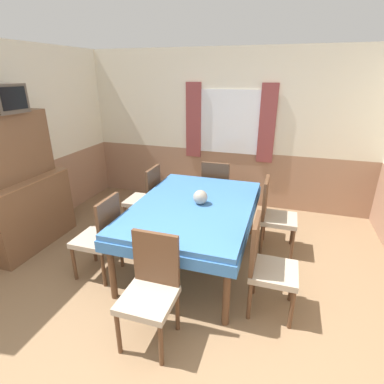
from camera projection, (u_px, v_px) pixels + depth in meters
name	position (u px, v px, depth m)	size (l,w,h in m)	color
wall_back	(226.00, 130.00, 5.07)	(5.24, 0.09, 2.60)	silver
wall_left	(22.00, 144.00, 4.09)	(0.05, 4.14, 2.60)	silver
dining_table	(194.00, 212.00, 3.55)	(1.37, 1.99, 0.78)	#386BA8
chair_right_far	(274.00, 213.00, 3.87)	(0.44, 0.44, 0.98)	brown
chair_left_near	(101.00, 235.00, 3.35)	(0.44, 0.44, 0.98)	brown
chair_head_near	(151.00, 287.00, 2.53)	(0.44, 0.44, 0.98)	brown
chair_right_near	(267.00, 264.00, 2.84)	(0.44, 0.44, 0.98)	brown
chair_head_window	(217.00, 189.00, 4.68)	(0.44, 0.44, 0.98)	brown
chair_left_far	(146.00, 197.00, 4.38)	(0.44, 0.44, 0.98)	brown
sideboard	(23.00, 194.00, 3.90)	(0.46, 1.23, 1.77)	brown
tv	(5.00, 99.00, 3.44)	(0.29, 0.42, 0.33)	#51473D
vase	(200.00, 197.00, 3.49)	(0.17, 0.17, 0.17)	#A39989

